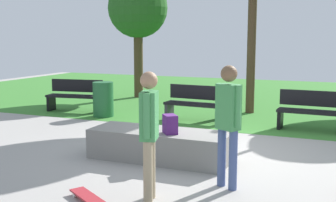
# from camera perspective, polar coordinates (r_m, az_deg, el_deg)

# --- Properties ---
(ground_plane) EXTENTS (28.00, 28.00, 0.00)m
(ground_plane) POSITION_cam_1_polar(r_m,az_deg,el_deg) (8.25, 6.96, -6.51)
(ground_plane) COLOR #9E9993
(grass_lawn) EXTENTS (26.60, 12.41, 0.01)m
(grass_lawn) POSITION_cam_1_polar(r_m,az_deg,el_deg) (15.77, 14.71, 0.47)
(grass_lawn) COLOR #387A2D
(grass_lawn) RESTS_ON ground_plane
(concrete_ledge) EXTENTS (2.45, 0.88, 0.52)m
(concrete_ledge) POSITION_cam_1_polar(r_m,az_deg,el_deg) (7.52, -1.13, -5.88)
(concrete_ledge) COLOR gray
(concrete_ledge) RESTS_ON ground_plane
(backpack_on_ledge) EXTENTS (0.33, 0.34, 0.32)m
(backpack_on_ledge) POSITION_cam_1_polar(r_m,az_deg,el_deg) (7.20, 0.28, -3.11)
(backpack_on_ledge) COLOR #4C1E66
(backpack_on_ledge) RESTS_ON concrete_ledge
(skater_performing_trick) EXTENTS (0.39, 0.33, 1.75)m
(skater_performing_trick) POSITION_cam_1_polar(r_m,az_deg,el_deg) (6.03, 8.00, -2.11)
(skater_performing_trick) COLOR #3F5184
(skater_performing_trick) RESTS_ON ground_plane
(skater_watching) EXTENTS (0.28, 0.42, 1.70)m
(skater_watching) POSITION_cam_1_polar(r_m,az_deg,el_deg) (5.49, -2.52, -3.41)
(skater_watching) COLOR tan
(skater_watching) RESTS_ON ground_plane
(skateboard_by_ledge) EXTENTS (0.78, 0.59, 0.08)m
(skateboard_by_ledge) POSITION_cam_1_polar(r_m,az_deg,el_deg) (5.79, -10.49, -12.53)
(skateboard_by_ledge) COLOR #A5262D
(skateboard_by_ledge) RESTS_ON ground_plane
(park_bench_near_lamppost) EXTENTS (1.63, 0.58, 0.91)m
(park_bench_near_lamppost) POSITION_cam_1_polar(r_m,az_deg,el_deg) (10.88, 3.81, -0.23)
(park_bench_near_lamppost) COLOR black
(park_bench_near_lamppost) RESTS_ON ground_plane
(park_bench_far_left) EXTENTS (1.62, 0.53, 0.91)m
(park_bench_far_left) POSITION_cam_1_polar(r_m,az_deg,el_deg) (10.30, 18.85, -1.16)
(park_bench_far_left) COLOR black
(park_bench_far_left) RESTS_ON ground_plane
(park_bench_far_right) EXTENTS (1.65, 0.69, 0.91)m
(park_bench_far_right) POSITION_cam_1_polar(r_m,az_deg,el_deg) (12.65, -12.26, 0.81)
(park_bench_far_right) COLOR black
(park_bench_far_right) RESTS_ON ground_plane
(tree_slender_maple) EXTENTS (2.09, 2.09, 4.18)m
(tree_slender_maple) POSITION_cam_1_polar(r_m,az_deg,el_deg) (15.29, -4.02, 12.06)
(tree_slender_maple) COLOR #4C3823
(tree_slender_maple) RESTS_ON grass_lawn
(trash_bin) EXTENTS (0.55, 0.55, 0.94)m
(trash_bin) POSITION_cam_1_polar(r_m,az_deg,el_deg) (11.67, -8.61, 0.22)
(trash_bin) COLOR #1E592D
(trash_bin) RESTS_ON ground_plane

